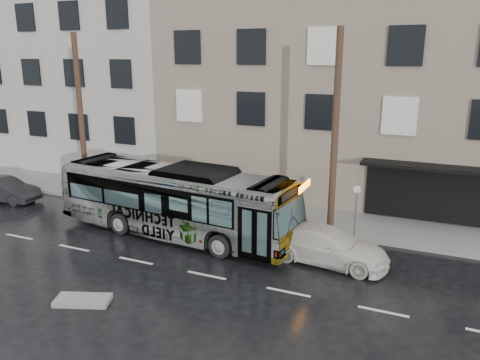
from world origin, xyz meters
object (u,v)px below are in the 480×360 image
object	(u,v)px
utility_pole_rear	(81,118)
dark_sedan	(4,190)
sign_post	(356,211)
white_sedan	(327,245)
utility_pole_front	(335,135)
bus	(175,201)

from	to	relation	value
utility_pole_rear	dark_sedan	size ratio (longest dim) A/B	2.21
sign_post	white_sedan	xyz separation A→B (m)	(-0.57, -2.82, -0.65)
sign_post	dark_sedan	world-z (taller)	sign_post
white_sedan	utility_pole_front	bearing A→B (deg)	16.00
utility_pole_rear	white_sedan	xyz separation A→B (m)	(14.53, -2.82, -3.95)
utility_pole_rear	sign_post	distance (m)	15.46
bus	dark_sedan	distance (m)	11.54
bus	dark_sedan	size ratio (longest dim) A/B	2.87
dark_sedan	sign_post	bearing A→B (deg)	-89.11
bus	white_sedan	bearing A→B (deg)	-85.76
bus	dark_sedan	xyz separation A→B (m)	(-11.49, 0.50, -0.96)
sign_post	bus	distance (m)	8.07
white_sedan	dark_sedan	distance (m)	18.53
dark_sedan	bus	bearing A→B (deg)	-98.11
bus	white_sedan	size ratio (longest dim) A/B	2.41
utility_pole_rear	utility_pole_front	bearing A→B (deg)	0.00
white_sedan	sign_post	bearing A→B (deg)	-6.07
utility_pole_front	sign_post	xyz separation A→B (m)	(1.10, 0.00, -3.30)
utility_pole_rear	sign_post	size ratio (longest dim) A/B	3.75
utility_pole_front	utility_pole_rear	distance (m)	14.00
utility_pole_front	dark_sedan	world-z (taller)	utility_pole_front
bus	dark_sedan	world-z (taller)	bus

